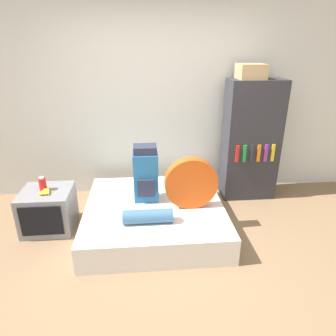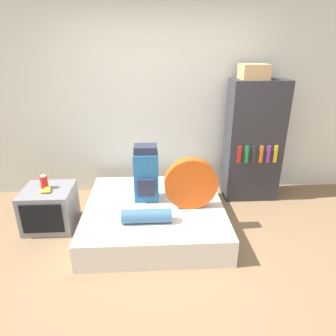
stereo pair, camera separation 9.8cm
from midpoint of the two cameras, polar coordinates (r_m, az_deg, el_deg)
The scene contains 11 objects.
ground_plane at distance 3.07m, azimuth -1.05°, elevation -18.82°, with size 16.00×16.00×0.00m, color #846647.
wall_back at distance 4.16m, azimuth -2.95°, elevation 12.52°, with size 8.00×0.05×2.60m.
bed at distance 3.59m, azimuth -3.37°, elevation -8.98°, with size 1.58×1.55×0.30m.
backpack at distance 3.48m, azimuth -5.06°, elevation -1.20°, with size 0.28×0.25×0.67m.
tent_bag at distance 3.33m, azimuth 3.55°, elevation -2.92°, with size 0.59×0.12×0.59m.
sleeping_roll at distance 3.15m, azimuth -4.75°, elevation -9.18°, with size 0.52×0.15×0.15m.
television at distance 3.80m, azimuth -22.52°, elevation -7.34°, with size 0.56×0.54×0.48m.
canister at distance 3.70m, azimuth -23.49°, elevation -2.79°, with size 0.08×0.08×0.16m.
banana_bunch at distance 3.65m, azimuth -22.97°, elevation -4.08°, with size 0.13×0.18×0.03m.
bookshelf at distance 4.21m, azimuth 14.85°, elevation 5.03°, with size 0.72×0.41×1.62m.
cardboard_box at distance 4.01m, azimuth 14.83°, elevation 17.36°, with size 0.33×0.31×0.18m.
Camera 1 is at (-0.19, -2.29, 2.03)m, focal length 32.00 mm.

